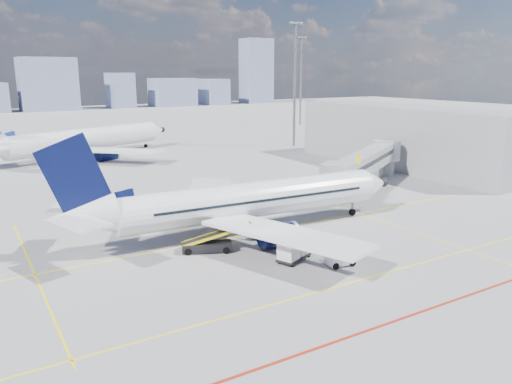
{
  "coord_description": "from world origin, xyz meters",
  "views": [
    {
      "loc": [
        -23.91,
        -32.34,
        15.54
      ],
      "look_at": [
        0.66,
        8.59,
        4.0
      ],
      "focal_mm": 35.0,
      "sensor_mm": 36.0,
      "label": 1
    }
  ],
  "objects_px": {
    "main_aircraft": "(240,202)",
    "cargo_dolly": "(294,249)",
    "ramp_worker": "(341,251)",
    "baggage_tug": "(339,257)",
    "second_aircraft": "(79,140)",
    "belt_loader": "(209,244)"
  },
  "relations": [
    {
      "from": "second_aircraft",
      "to": "baggage_tug",
      "type": "distance_m",
      "value": 66.18
    },
    {
      "from": "main_aircraft",
      "to": "belt_loader",
      "type": "distance_m",
      "value": 6.23
    },
    {
      "from": "belt_loader",
      "to": "baggage_tug",
      "type": "bearing_deg",
      "value": -23.62
    },
    {
      "from": "second_aircraft",
      "to": "baggage_tug",
      "type": "xyz_separation_m",
      "value": [
        6.6,
        -65.8,
        -2.46
      ]
    },
    {
      "from": "baggage_tug",
      "to": "ramp_worker",
      "type": "distance_m",
      "value": 1.05
    },
    {
      "from": "second_aircraft",
      "to": "belt_loader",
      "type": "bearing_deg",
      "value": -113.78
    },
    {
      "from": "baggage_tug",
      "to": "main_aircraft",
      "type": "bearing_deg",
      "value": 110.45
    },
    {
      "from": "second_aircraft",
      "to": "cargo_dolly",
      "type": "height_order",
      "value": "second_aircraft"
    },
    {
      "from": "main_aircraft",
      "to": "ramp_worker",
      "type": "xyz_separation_m",
      "value": [
        3.61,
        -10.74,
        -2.29
      ]
    },
    {
      "from": "cargo_dolly",
      "to": "belt_loader",
      "type": "bearing_deg",
      "value": 109.62
    },
    {
      "from": "baggage_tug",
      "to": "belt_loader",
      "type": "xyz_separation_m",
      "value": [
        -7.71,
        8.52,
        -0.09
      ]
    },
    {
      "from": "main_aircraft",
      "to": "belt_loader",
      "type": "bearing_deg",
      "value": -145.73
    },
    {
      "from": "main_aircraft",
      "to": "second_aircraft",
      "type": "xyz_separation_m",
      "value": [
        -3.76,
        54.36,
        -0.01
      ]
    },
    {
      "from": "main_aircraft",
      "to": "cargo_dolly",
      "type": "relative_size",
      "value": 9.72
    },
    {
      "from": "second_aircraft",
      "to": "belt_loader",
      "type": "distance_m",
      "value": 57.35
    },
    {
      "from": "second_aircraft",
      "to": "belt_loader",
      "type": "height_order",
      "value": "second_aircraft"
    },
    {
      "from": "main_aircraft",
      "to": "ramp_worker",
      "type": "relative_size",
      "value": 19.45
    },
    {
      "from": "second_aircraft",
      "to": "belt_loader",
      "type": "relative_size",
      "value": 6.49
    },
    {
      "from": "main_aircraft",
      "to": "belt_loader",
      "type": "xyz_separation_m",
      "value": [
        -4.86,
        -2.92,
        -2.56
      ]
    },
    {
      "from": "cargo_dolly",
      "to": "ramp_worker",
      "type": "height_order",
      "value": "cargo_dolly"
    },
    {
      "from": "second_aircraft",
      "to": "ramp_worker",
      "type": "xyz_separation_m",
      "value": [
        7.36,
        -65.1,
        -2.28
      ]
    },
    {
      "from": "cargo_dolly",
      "to": "ramp_worker",
      "type": "xyz_separation_m",
      "value": [
        3.22,
        -2.18,
        -0.09
      ]
    }
  ]
}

